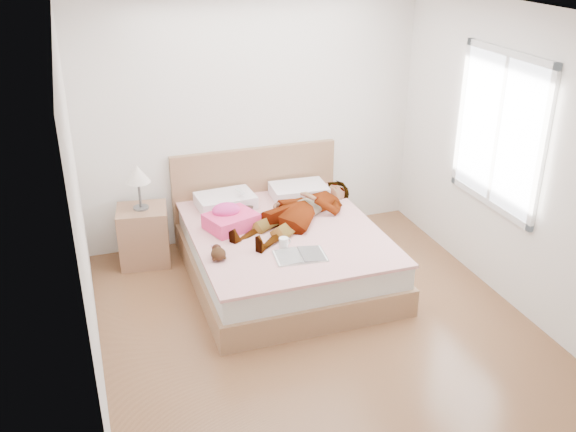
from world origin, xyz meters
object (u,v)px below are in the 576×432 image
at_px(towel, 230,218).
at_px(woman, 300,207).
at_px(bed, 282,248).
at_px(nightstand, 144,231).
at_px(coffee_mug, 284,243).
at_px(phone, 240,191).
at_px(plush_toy, 218,253).
at_px(magazine, 300,256).

bearing_deg(towel, woman, 0.14).
distance_m(woman, bed, 0.44).
bearing_deg(nightstand, woman, -19.61).
relative_size(coffee_mug, nightstand, 0.12).
height_order(phone, nightstand, nightstand).
distance_m(woman, plush_toy, 1.12).
bearing_deg(nightstand, plush_toy, -64.76).
height_order(woman, bed, bed).
bearing_deg(plush_toy, towel, 66.28).
xyz_separation_m(woman, towel, (-0.71, -0.00, -0.02)).
bearing_deg(coffee_mug, towel, 122.82).
relative_size(woman, bed, 0.80).
xyz_separation_m(woman, plush_toy, (-0.96, -0.57, -0.06)).
bearing_deg(bed, nightstand, 152.12).
bearing_deg(phone, magazine, -113.38).
bearing_deg(magazine, woman, 70.44).
xyz_separation_m(woman, nightstand, (-1.48, 0.53, -0.28)).
height_order(coffee_mug, plush_toy, plush_toy).
height_order(bed, towel, bed).
height_order(plush_toy, nightstand, nightstand).
bearing_deg(plush_toy, woman, 30.91).
bearing_deg(magazine, plush_toy, 164.56).
relative_size(phone, towel, 0.18).
bearing_deg(magazine, phone, 101.08).
bearing_deg(plush_toy, nightstand, 115.24).
xyz_separation_m(phone, bed, (0.27, -0.53, -0.43)).
relative_size(bed, nightstand, 1.99).
distance_m(phone, bed, 0.73).
height_order(towel, plush_toy, towel).
relative_size(woman, phone, 16.57).
distance_m(phone, coffee_mug, 0.98).
bearing_deg(towel, bed, -15.39).
height_order(phone, towel, towel).
relative_size(phone, plush_toy, 0.50).
height_order(towel, coffee_mug, towel).
distance_m(bed, magazine, 0.68).
bearing_deg(nightstand, towel, -34.44).
xyz_separation_m(coffee_mug, plush_toy, (-0.61, -0.02, 0.01)).
distance_m(bed, coffee_mug, 0.52).
bearing_deg(bed, towel, 164.61).
height_order(woman, towel, towel).
distance_m(coffee_mug, nightstand, 1.58).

